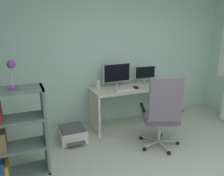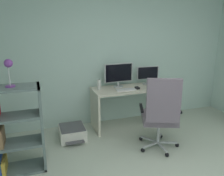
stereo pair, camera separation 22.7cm
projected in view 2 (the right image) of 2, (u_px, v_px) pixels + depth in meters
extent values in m
cube|color=silver|center=(110.00, 52.00, 4.26)|extent=(4.85, 0.10, 2.64)
cube|color=beige|center=(132.00, 89.00, 4.15)|extent=(1.42, 0.58, 0.04)
cube|color=beige|center=(95.00, 112.00, 4.03)|extent=(0.04, 0.56, 0.69)
cube|color=beige|center=(164.00, 103.00, 4.46)|extent=(0.04, 0.56, 0.69)
cylinder|color=#B2B5B7|center=(118.00, 86.00, 4.20)|extent=(0.18, 0.18, 0.01)
cylinder|color=#B2B5B7|center=(118.00, 84.00, 4.19)|extent=(0.03, 0.03, 0.09)
cube|color=#B7BABC|center=(118.00, 73.00, 4.14)|extent=(0.54, 0.07, 0.34)
cube|color=black|center=(119.00, 73.00, 4.12)|extent=(0.50, 0.04, 0.31)
cylinder|color=#B2B5B7|center=(147.00, 84.00, 4.39)|extent=(0.18, 0.18, 0.01)
cylinder|color=#B2B5B7|center=(147.00, 81.00, 4.37)|extent=(0.03, 0.03, 0.11)
cube|color=#B7BABC|center=(148.00, 73.00, 4.33)|extent=(0.42, 0.07, 0.24)
cube|color=black|center=(148.00, 73.00, 4.31)|extent=(0.39, 0.04, 0.22)
cube|color=silver|center=(126.00, 90.00, 3.98)|extent=(0.35, 0.14, 0.02)
cube|color=black|center=(137.00, 88.00, 4.07)|extent=(0.06, 0.10, 0.03)
cylinder|color=silver|center=(99.00, 85.00, 4.02)|extent=(0.07, 0.07, 0.17)
cube|color=#B7BABC|center=(167.00, 142.00, 3.54)|extent=(0.29, 0.14, 0.02)
sphere|color=black|center=(177.00, 145.00, 3.55)|extent=(0.06, 0.06, 0.06)
cube|color=#B7BABC|center=(159.00, 138.00, 3.69)|extent=(0.22, 0.25, 0.02)
sphere|color=black|center=(161.00, 136.00, 3.83)|extent=(0.06, 0.06, 0.06)
cube|color=#B7BABC|center=(149.00, 139.00, 3.64)|extent=(0.19, 0.27, 0.02)
sphere|color=black|center=(141.00, 139.00, 3.74)|extent=(0.06, 0.06, 0.06)
cube|color=#B7BABC|center=(150.00, 145.00, 3.47)|extent=(0.30, 0.11, 0.02)
sphere|color=black|center=(143.00, 150.00, 3.40)|extent=(0.06, 0.06, 0.06)
cube|color=#B7BABC|center=(162.00, 147.00, 3.41)|extent=(0.05, 0.30, 0.02)
sphere|color=black|center=(167.00, 155.00, 3.28)|extent=(0.06, 0.06, 0.06)
cylinder|color=#B7BABC|center=(158.00, 132.00, 3.50)|extent=(0.04, 0.04, 0.35)
cube|color=slate|center=(159.00, 118.00, 3.44)|extent=(0.64, 0.63, 0.10)
cube|color=slate|center=(164.00, 101.00, 3.09)|extent=(0.45, 0.23, 0.61)
cube|color=black|center=(141.00, 108.00, 3.42)|extent=(0.16, 0.33, 0.03)
cube|color=black|center=(178.00, 109.00, 3.39)|extent=(0.16, 0.33, 0.03)
cube|color=slate|center=(42.00, 127.00, 2.94)|extent=(0.03, 0.34, 1.12)
cube|color=slate|center=(5.00, 89.00, 2.68)|extent=(0.78, 0.34, 0.03)
cube|color=slate|center=(15.00, 170.00, 2.97)|extent=(0.78, 0.34, 0.03)
cube|color=slate|center=(12.00, 144.00, 2.87)|extent=(0.72, 0.34, 0.03)
cube|color=slate|center=(8.00, 117.00, 2.78)|extent=(0.72, 0.34, 0.03)
cube|color=#2F50AC|center=(1.00, 163.00, 2.88)|extent=(0.02, 0.29, 0.24)
cube|color=gold|center=(5.00, 164.00, 2.90)|extent=(0.04, 0.30, 0.18)
cube|color=#8D6747|center=(1.00, 136.00, 2.81)|extent=(0.06, 0.28, 0.23)
cylinder|color=#793C94|center=(10.00, 86.00, 2.70)|extent=(0.11, 0.11, 0.02)
cylinder|color=silver|center=(9.00, 76.00, 2.66)|extent=(0.01, 0.01, 0.23)
sphere|color=#793C94|center=(8.00, 63.00, 2.63)|extent=(0.10, 0.10, 0.10)
cube|color=silver|center=(72.00, 133.00, 3.79)|extent=(0.41, 0.43, 0.19)
cube|color=#4C4C51|center=(72.00, 127.00, 3.76)|extent=(0.38, 0.39, 0.02)
cube|color=#4C4C51|center=(75.00, 142.00, 3.57)|extent=(0.29, 0.10, 0.01)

